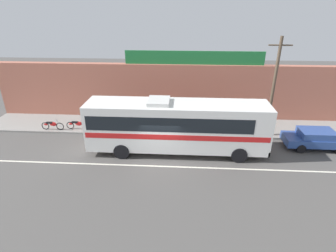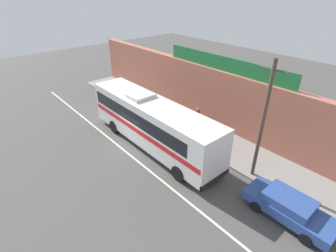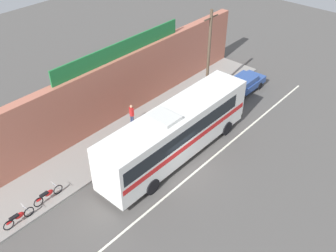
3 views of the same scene
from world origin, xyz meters
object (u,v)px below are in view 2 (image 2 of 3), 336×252
(motorcycle_black, at_px, (126,97))
(intercity_bus, at_px, (151,121))
(motorcycle_orange, at_px, (114,92))
(utility_pole, at_px, (263,121))
(pedestrian_by_curb, at_px, (198,116))
(parked_car, at_px, (289,207))

(motorcycle_black, bearing_deg, intercity_bus, -19.36)
(motorcycle_orange, relative_size, motorcycle_black, 0.95)
(utility_pole, bearing_deg, intercity_bus, -158.91)
(motorcycle_black, distance_m, pedestrian_by_curb, 8.55)
(intercity_bus, height_order, parked_car, intercity_bus)
(intercity_bus, bearing_deg, motorcycle_orange, 165.51)
(motorcycle_orange, bearing_deg, pedestrian_by_curb, 10.41)
(intercity_bus, height_order, pedestrian_by_curb, intercity_bus)
(utility_pole, xyz_separation_m, pedestrian_by_curb, (-6.52, 1.83, -2.79))
(utility_pole, height_order, motorcycle_black, utility_pole)
(motorcycle_black, bearing_deg, utility_pole, -0.55)
(pedestrian_by_curb, bearing_deg, utility_pole, -15.65)
(pedestrian_by_curb, bearing_deg, motorcycle_orange, -169.59)
(motorcycle_black, xyz_separation_m, pedestrian_by_curb, (8.37, 1.68, 0.58))
(motorcycle_orange, bearing_deg, intercity_bus, -14.49)
(intercity_bus, bearing_deg, pedestrian_by_curb, 85.13)
(parked_car, bearing_deg, motorcycle_black, 174.57)
(motorcycle_orange, distance_m, pedestrian_by_curb, 10.56)
(utility_pole, relative_size, motorcycle_black, 3.79)
(motorcycle_orange, height_order, pedestrian_by_curb, pedestrian_by_curb)
(parked_car, xyz_separation_m, utility_pole, (-3.05, 1.56, 3.20))
(pedestrian_by_curb, bearing_deg, motorcycle_black, -168.61)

